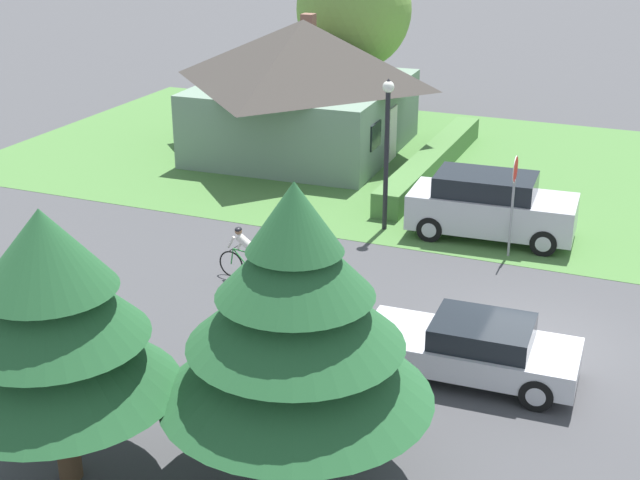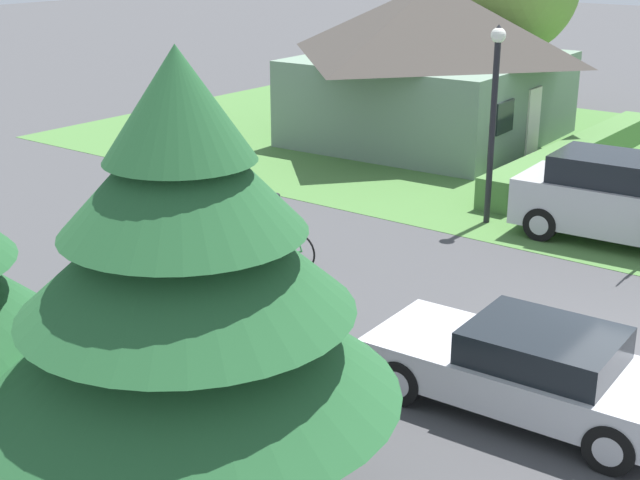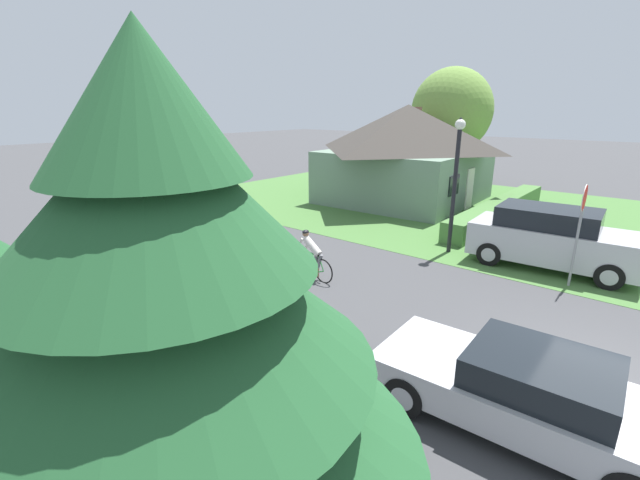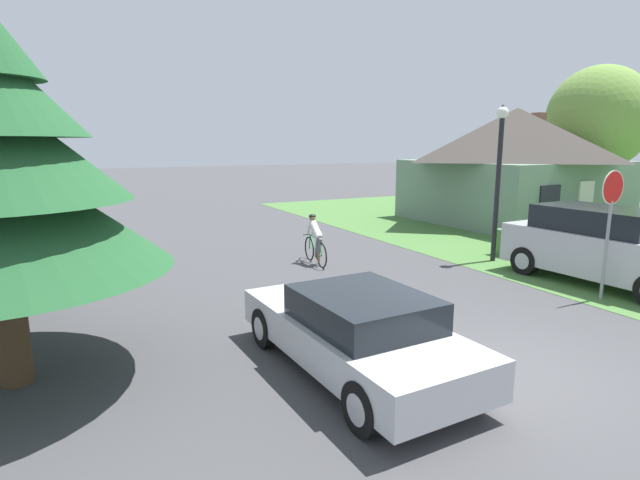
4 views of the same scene
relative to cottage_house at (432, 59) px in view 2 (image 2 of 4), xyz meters
The scene contains 7 objects.
cottage_house is the anchor object (origin of this frame).
hedge_row 5.83m from the cottage_house, 99.31° to the right, with size 10.49×0.90×0.81m, color #4C7A3D.
sedan_left_lane 17.48m from the cottage_house, 144.86° to the right, with size 2.03×4.51×1.30m.
cyclist 12.31m from the cottage_house, 163.35° to the right, with size 0.44×1.71×1.44m.
parked_suv_right 10.74m from the cottage_house, 125.94° to the right, with size 2.27×4.81×1.89m.
street_lamp 8.80m from the cottage_house, 140.63° to the right, with size 0.34×0.34×4.52m.
conifer_tall_near 20.47m from the cottage_house, 156.75° to the right, with size 4.59×4.59×5.43m.
Camera 2 is at (-12.62, -3.34, 6.46)m, focal length 50.00 mm.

